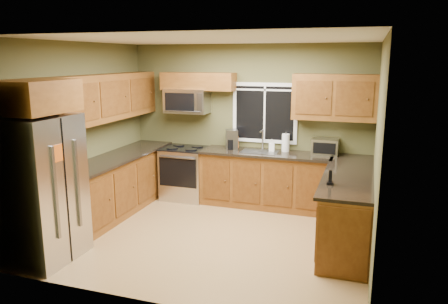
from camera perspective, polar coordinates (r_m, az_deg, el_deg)
The scene contains 28 objects.
floor at distance 6.28m, azimuth -1.47°, elevation -10.93°, with size 4.20×4.20×0.00m, color #9D7545.
ceiling at distance 5.78m, azimuth -1.62°, elevation 14.51°, with size 4.20×4.20×0.00m, color white.
back_wall at distance 7.57m, azimuth 3.12°, elevation 3.71°, with size 4.20×4.20×0.00m, color brown.
front_wall at distance 4.28m, azimuth -9.81°, elevation -3.13°, with size 4.20×4.20×0.00m, color brown.
left_wall at distance 6.88m, azimuth -18.23°, elevation 2.24°, with size 3.60×3.60×0.00m, color brown.
right_wall at distance 5.54m, azimuth 19.33°, elevation -0.13°, with size 3.60×3.60×0.00m, color brown.
window at distance 7.46m, azimuth 5.33°, elevation 5.11°, with size 1.12×0.03×1.02m.
base_cabinets_left at distance 7.29m, azimuth -13.64°, elevation -4.21°, with size 0.60×2.65×0.90m, color brown.
countertop_left at distance 7.16m, azimuth -13.66°, elevation -0.62°, with size 0.65×2.65×0.04m, color black.
base_cabinets_back at distance 7.38m, azimuth 5.53°, elevation -3.71°, with size 2.17×0.60×0.90m, color brown.
countertop_back at distance 7.24m, azimuth 5.56°, elevation -0.18°, with size 2.17×0.65×0.04m, color black.
base_cabinets_peninsula at distance 6.30m, azimuth 15.96°, elevation -6.95°, with size 0.60×2.52×0.90m.
countertop_peninsula at distance 6.18m, azimuth 15.99°, elevation -2.79°, with size 0.65×2.50×0.04m, color black.
upper_cabinets_left at distance 7.11m, azimuth -15.15°, elevation 6.89°, with size 0.33×2.65×0.72m, color brown.
upper_cabinets_back_left at distance 7.62m, azimuth -3.41°, elevation 9.20°, with size 1.30×0.33×0.30m, color brown.
upper_cabinets_back_right at distance 7.11m, azimuth 14.23°, elevation 6.94°, with size 1.30×0.33×0.72m, color brown.
upper_cabinet_over_fridge at distance 5.57m, azimuth -23.66°, elevation 6.68°, with size 0.72×0.90×0.38m, color brown.
refrigerator at distance 5.77m, azimuth -22.69°, elevation -4.53°, with size 0.74×0.90×1.80m.
range at distance 7.79m, azimuth -5.08°, elevation -2.70°, with size 0.76×0.69×0.94m.
microwave at distance 7.69m, azimuth -4.85°, elevation 6.66°, with size 0.76×0.41×0.42m.
sink at distance 7.28m, azimuth 4.72°, elevation 0.16°, with size 0.60×0.42×0.36m.
toaster_oven at distance 7.21m, azimuth 13.09°, elevation 0.70°, with size 0.42×0.32×0.26m.
coffee_maker at distance 7.47m, azimuth 0.99°, elevation 1.60°, with size 0.27×0.31×0.33m.
kettle at distance 7.48m, azimuth 1.21°, elevation 1.39°, with size 0.16×0.16×0.27m.
paper_towel_roll at distance 7.31m, azimuth 8.05°, elevation 1.22°, with size 0.14×0.14×0.33m.
soap_bottle_a at distance 7.44m, azimuth 1.51°, elevation 1.58°, with size 0.12×0.12×0.31m, color #C35112.
soap_bottle_b at distance 7.30m, azimuth 6.26°, elevation 0.86°, with size 0.09×0.09×0.20m, color white.
cordless_phone at distance 5.53m, azimuth 13.69°, elevation -3.60°, with size 0.09×0.09×0.18m.
Camera 1 is at (1.98, -5.43, 2.47)m, focal length 35.00 mm.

